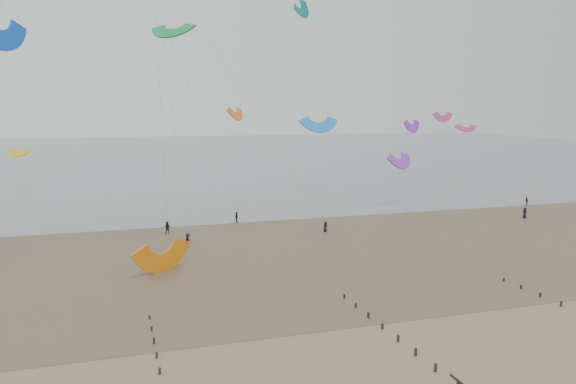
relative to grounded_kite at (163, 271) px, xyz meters
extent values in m
plane|color=brown|center=(11.59, -26.36, 0.00)|extent=(500.00, 500.00, 0.00)
plane|color=#475654|center=(11.59, 173.64, 0.03)|extent=(500.00, 500.00, 0.00)
plane|color=#473A28|center=(11.59, 8.64, 0.01)|extent=(500.00, 500.00, 0.00)
ellipsoid|color=slate|center=(-6.41, -4.36, 0.01)|extent=(23.60, 14.36, 0.01)
ellipsoid|color=slate|center=(23.59, 11.64, 0.01)|extent=(33.64, 18.32, 0.01)
ellipsoid|color=slate|center=(56.59, 3.64, 0.01)|extent=(19.65, 13.67, 0.01)
cube|color=black|center=(-2.41, -24.88, 0.23)|extent=(0.16, 0.16, 0.57)
cube|color=black|center=(-2.41, -22.25, 0.22)|extent=(0.16, 0.16, 0.54)
cube|color=black|center=(-2.41, -19.62, 0.20)|extent=(0.16, 0.16, 0.51)
cube|color=black|center=(-2.41, -16.99, 0.19)|extent=(0.16, 0.16, 0.48)
cube|color=black|center=(-2.41, -14.36, 0.17)|extent=(0.16, 0.16, 0.45)
cube|color=black|center=(15.59, -30.15, 0.26)|extent=(0.16, 0.16, 0.62)
cube|color=black|center=(15.59, -27.52, 0.25)|extent=(0.16, 0.16, 0.59)
cube|color=black|center=(15.59, -24.88, 0.23)|extent=(0.16, 0.16, 0.57)
cube|color=black|center=(15.59, -22.25, 0.22)|extent=(0.16, 0.16, 0.54)
cube|color=black|center=(15.59, -19.62, 0.20)|extent=(0.16, 0.16, 0.51)
cube|color=black|center=(15.59, -16.99, 0.19)|extent=(0.16, 0.16, 0.48)
cube|color=black|center=(15.59, -14.36, 0.17)|extent=(0.16, 0.16, 0.45)
cube|color=black|center=(33.59, -22.25, 0.22)|extent=(0.16, 0.16, 0.54)
cube|color=black|center=(33.59, -19.62, 0.20)|extent=(0.16, 0.16, 0.51)
cube|color=black|center=(33.59, -16.99, 0.19)|extent=(0.16, 0.16, 0.48)
cube|color=black|center=(33.59, -14.36, 0.17)|extent=(0.16, 0.16, 0.45)
imported|color=black|center=(4.07, 10.40, 0.91)|extent=(1.21, 1.36, 1.82)
imported|color=black|center=(68.69, 23.80, 0.78)|extent=(0.91, 0.95, 1.55)
imported|color=black|center=(13.56, 24.32, 0.87)|extent=(0.56, 1.07, 1.74)
imported|color=black|center=(59.77, 13.66, 0.89)|extent=(0.83, 1.01, 1.77)
imported|color=black|center=(2.29, 19.06, 0.92)|extent=(1.08, 0.97, 1.83)
imported|color=black|center=(24.54, 13.72, 0.76)|extent=(0.82, 0.88, 1.51)
camera|label=1|loc=(-4.81, -61.57, 17.71)|focal=35.00mm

